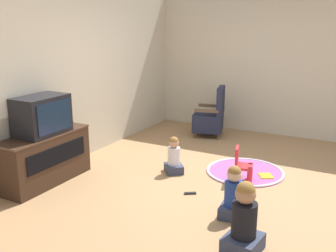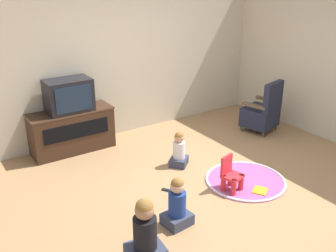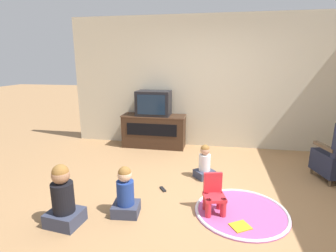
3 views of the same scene
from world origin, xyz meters
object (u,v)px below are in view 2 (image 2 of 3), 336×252
at_px(television, 69,95).
at_px(remote_control, 167,190).
at_px(yellow_kid_chair, 231,177).
at_px(child_watching_left, 145,234).
at_px(book, 260,191).
at_px(black_armchair, 262,112).
at_px(tv_cabinet, 72,130).
at_px(child_watching_center, 179,151).
at_px(child_watching_right, 177,205).

height_order(television, remote_control, television).
xyz_separation_m(yellow_kid_chair, remote_control, (-0.71, 0.44, -0.19)).
distance_m(television, child_watching_left, 2.93).
relative_size(television, remote_control, 4.61).
height_order(book, remote_control, book).
height_order(television, yellow_kid_chair, television).
bearing_deg(black_armchair, child_watching_left, 12.61).
height_order(tv_cabinet, book, tv_cabinet).
relative_size(television, child_watching_center, 1.28).
xyz_separation_m(child_watching_left, remote_control, (0.91, 0.98, -0.30)).
bearing_deg(child_watching_right, black_armchair, 20.92).
distance_m(child_watching_center, book, 1.32).
bearing_deg(remote_control, book, -158.64).
bearing_deg(child_watching_left, television, 89.99).
height_order(yellow_kid_chair, child_watching_center, child_watching_center).
xyz_separation_m(child_watching_left, child_watching_right, (0.60, 0.31, -0.05)).
bearing_deg(tv_cabinet, child_watching_left, -96.80).
bearing_deg(black_armchair, child_watching_right, 12.54).
height_order(child_watching_center, child_watching_right, child_watching_right).
xyz_separation_m(tv_cabinet, child_watching_center, (1.13, -1.35, -0.12)).
bearing_deg(black_armchair, television, -33.59).
bearing_deg(yellow_kid_chair, child_watching_right, 177.75).
distance_m(child_watching_right, book, 1.34).
bearing_deg(child_watching_center, yellow_kid_chair, -120.54).
xyz_separation_m(black_armchair, child_watching_left, (-3.45, -1.75, -0.05)).
xyz_separation_m(television, child_watching_left, (-0.34, -2.84, -0.63)).
height_order(black_armchair, child_watching_left, black_armchair).
bearing_deg(yellow_kid_chair, television, 104.23).
height_order(child_watching_left, book, child_watching_left).
relative_size(tv_cabinet, book, 5.03).
bearing_deg(child_watching_right, child_watching_left, -158.66).
relative_size(tv_cabinet, child_watching_left, 1.85).
bearing_deg(remote_control, black_armchair, -107.06).
distance_m(tv_cabinet, child_watching_left, 2.87).
relative_size(tv_cabinet, black_armchair, 1.40).
distance_m(black_armchair, child_watching_center, 2.01).
bearing_deg(child_watching_center, child_watching_right, -165.77).
xyz_separation_m(child_watching_center, child_watching_right, (-0.86, -1.19, 0.03)).
distance_m(television, black_armchair, 3.35).
bearing_deg(television, child_watching_right, -84.08).
relative_size(black_armchair, child_watching_right, 1.55).
relative_size(television, child_watching_left, 0.97).
bearing_deg(yellow_kid_chair, child_watching_left, -176.49).
bearing_deg(remote_control, child_watching_center, -80.72).
relative_size(black_armchair, child_watching_left, 1.32).
bearing_deg(remote_control, tv_cabinet, -17.03).
height_order(child_watching_center, book, child_watching_center).
bearing_deg(child_watching_left, black_armchair, 33.70).
xyz_separation_m(tv_cabinet, yellow_kid_chair, (1.28, -2.31, -0.16)).
xyz_separation_m(tv_cabinet, television, (-0.00, -0.01, 0.58)).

